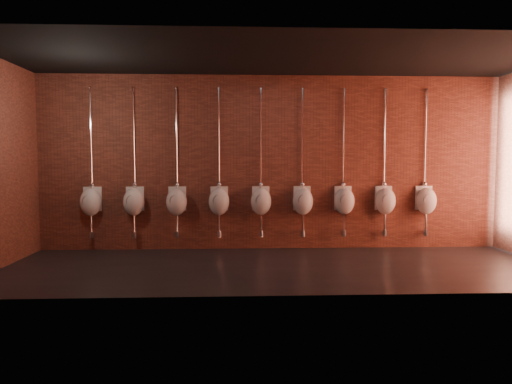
% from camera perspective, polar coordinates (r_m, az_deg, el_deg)
% --- Properties ---
extents(ground, '(8.50, 8.50, 0.00)m').
position_cam_1_polar(ground, '(7.15, 2.90, -9.33)').
color(ground, black).
rests_on(ground, ground).
extents(room_shell, '(8.54, 3.04, 3.22)m').
position_cam_1_polar(room_shell, '(6.97, 2.95, 6.99)').
color(room_shell, black).
rests_on(room_shell, ground).
extents(urinal_0, '(0.41, 0.36, 2.72)m').
position_cam_1_polar(urinal_0, '(8.73, -19.95, -1.09)').
color(urinal_0, white).
rests_on(urinal_0, ground).
extents(urinal_1, '(0.41, 0.36, 2.72)m').
position_cam_1_polar(urinal_1, '(8.53, -15.02, -1.10)').
color(urinal_1, white).
rests_on(urinal_1, ground).
extents(urinal_2, '(0.41, 0.36, 2.72)m').
position_cam_1_polar(urinal_2, '(8.40, -9.90, -1.10)').
color(urinal_2, white).
rests_on(urinal_2, ground).
extents(urinal_3, '(0.41, 0.36, 2.72)m').
position_cam_1_polar(urinal_3, '(8.33, -4.65, -1.09)').
color(urinal_3, white).
rests_on(urinal_3, ground).
extents(urinal_4, '(0.41, 0.36, 2.72)m').
position_cam_1_polar(urinal_4, '(8.34, 0.63, -1.08)').
color(urinal_4, white).
rests_on(urinal_4, ground).
extents(urinal_5, '(0.41, 0.36, 2.72)m').
position_cam_1_polar(urinal_5, '(8.41, 5.87, -1.05)').
color(urinal_5, white).
rests_on(urinal_5, ground).
extents(urinal_6, '(0.41, 0.36, 2.72)m').
position_cam_1_polar(urinal_6, '(8.56, 10.96, -1.02)').
color(urinal_6, white).
rests_on(urinal_6, ground).
extents(urinal_7, '(0.41, 0.36, 2.72)m').
position_cam_1_polar(urinal_7, '(8.77, 15.85, -0.98)').
color(urinal_7, white).
rests_on(urinal_7, ground).
extents(urinal_8, '(0.41, 0.36, 2.72)m').
position_cam_1_polar(urinal_8, '(9.04, 20.48, -0.94)').
color(urinal_8, white).
rests_on(urinal_8, ground).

